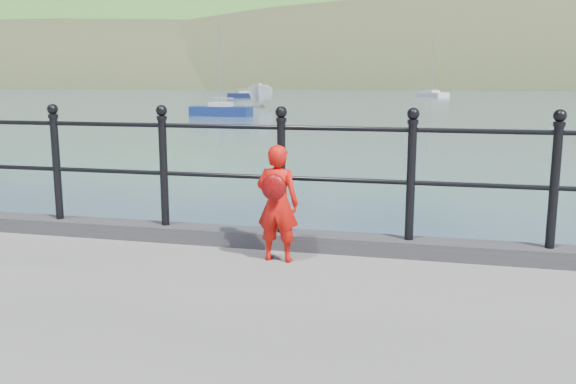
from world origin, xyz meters
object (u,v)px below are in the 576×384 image
(child, at_px, (277,203))
(launch_white, at_px, (261,95))
(railing, at_px, (221,160))
(sailboat_port, at_px, (221,112))
(sailboat_deep, at_px, (432,95))
(sailboat_left, at_px, (246,96))

(child, relative_size, launch_white, 0.18)
(railing, bearing_deg, launch_white, 105.71)
(railing, distance_m, launch_white, 52.38)
(launch_white, bearing_deg, sailboat_port, -96.53)
(child, height_order, sailboat_port, sailboat_port)
(sailboat_deep, bearing_deg, sailboat_left, -95.14)
(railing, xyz_separation_m, child, (0.68, -0.45, -0.30))
(child, bearing_deg, railing, -30.53)
(sailboat_deep, distance_m, sailboat_port, 58.06)
(sailboat_deep, distance_m, sailboat_left, 29.21)
(launch_white, height_order, sailboat_deep, sailboat_deep)
(sailboat_deep, bearing_deg, sailboat_port, -46.81)
(child, distance_m, sailboat_left, 83.37)
(sailboat_deep, bearing_deg, launch_white, -52.66)
(sailboat_left, bearing_deg, sailboat_deep, 5.99)
(sailboat_deep, bearing_deg, child, -32.92)
(railing, xyz_separation_m, sailboat_deep, (1.12, 92.43, -1.48))
(railing, distance_m, child, 0.86)
(sailboat_left, bearing_deg, sailboat_port, -96.22)
(child, xyz_separation_m, sailboat_deep, (0.45, 92.87, -1.19))
(launch_white, distance_m, sailboat_port, 14.35)
(child, bearing_deg, sailboat_deep, -87.45)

